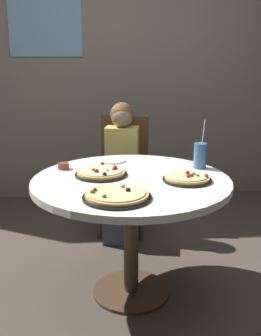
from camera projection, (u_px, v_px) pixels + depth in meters
name	position (u px, v px, depth m)	size (l,w,h in m)	color
ground_plane	(131.00, 292.00, 2.57)	(8.00, 8.00, 0.00)	#4C4238
wall_with_window	(116.00, 53.00, 4.02)	(5.20, 0.14, 2.90)	gray
dining_table	(131.00, 196.00, 2.39)	(1.16, 1.16, 0.75)	silver
chair_wooden	(124.00, 167.00, 3.42)	(0.47, 0.47, 0.95)	brown
diner_child	(121.00, 179.00, 3.26)	(0.32, 0.43, 1.08)	#3F4766
pizza_veggie	(117.00, 195.00, 2.04)	(0.35, 0.35, 0.05)	black
pizza_cheese	(101.00, 173.00, 2.42)	(0.31, 0.31, 0.05)	black
pizza_pepperoni	(187.00, 178.00, 2.32)	(0.28, 0.28, 0.05)	black
soda_cup	(200.00, 156.00, 2.56)	(0.08, 0.08, 0.31)	#3F72B2
sauce_bowl	(63.00, 166.00, 2.55)	(0.07, 0.07, 0.04)	brown
plate_small	(112.00, 160.00, 2.74)	(0.18, 0.18, 0.01)	white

